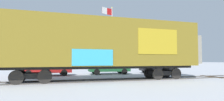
{
  "coord_description": "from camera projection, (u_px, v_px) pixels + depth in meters",
  "views": [
    {
      "loc": [
        -3.45,
        -14.1,
        1.54
      ],
      "look_at": [
        1.48,
        1.7,
        2.4
      ],
      "focal_mm": 30.65,
      "sensor_mm": 36.0,
      "label": 1
    }
  ],
  "objects": [
    {
      "name": "flagpole",
      "position": [
        110.0,
        30.0,
        24.23
      ],
      "size": [
        1.57,
        0.7,
        8.42
      ],
      "color": "silver",
      "rests_on": "ground_plane"
    },
    {
      "name": "track",
      "position": [
        83.0,
        81.0,
        14.01
      ],
      "size": [
        60.01,
        2.73,
        0.08
      ],
      "color": "#4C4742",
      "rests_on": "ground_plane"
    },
    {
      "name": "ground_plane",
      "position": [
        100.0,
        81.0,
        14.39
      ],
      "size": [
        260.0,
        260.0,
        0.0
      ],
      "primitive_type": "plane",
      "color": "#B2B5BC"
    },
    {
      "name": "freight_car",
      "position": [
        104.0,
        44.0,
        14.63
      ],
      "size": [
        14.95,
        3.16,
        4.84
      ],
      "color": "olive",
      "rests_on": "ground_plane"
    },
    {
      "name": "parked_car_black",
      "position": [
        157.0,
        66.0,
        23.39
      ],
      "size": [
        4.46,
        2.33,
        1.71
      ],
      "color": "black",
      "rests_on": "ground_plane"
    },
    {
      "name": "hillside",
      "position": [
        61.0,
        49.0,
        84.41
      ],
      "size": [
        125.51,
        30.4,
        18.07
      ],
      "color": "gray",
      "rests_on": "ground_plane"
    },
    {
      "name": "parked_car_red",
      "position": [
        46.0,
        68.0,
        19.07
      ],
      "size": [
        4.88,
        2.11,
        1.63
      ],
      "color": "#B21E1E",
      "rests_on": "ground_plane"
    },
    {
      "name": "parked_car_green",
      "position": [
        108.0,
        67.0,
        21.46
      ],
      "size": [
        4.6,
        2.2,
        1.66
      ],
      "color": "#1E5933",
      "rests_on": "ground_plane"
    }
  ]
}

